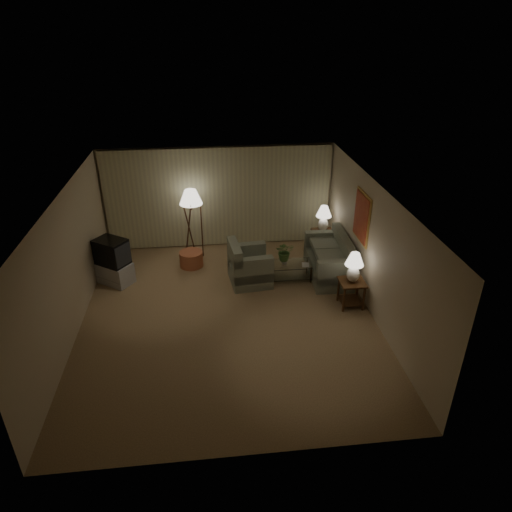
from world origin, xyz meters
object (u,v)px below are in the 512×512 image
(armchair, at_px, (250,267))
(side_table_near, at_px, (351,289))
(ottoman, at_px, (191,259))
(table_lamp_near, at_px, (354,265))
(side_table_far, at_px, (322,237))
(coffee_table, at_px, (291,269))
(vase, at_px, (285,261))
(sofa, at_px, (328,260))
(table_lamp_far, at_px, (324,216))
(crt_tv, at_px, (111,252))
(floor_lamp, at_px, (192,222))
(tv_cabinet, at_px, (115,273))

(armchair, bearing_deg, side_table_near, -127.30)
(side_table_near, distance_m, ottoman, 4.07)
(table_lamp_near, bearing_deg, side_table_far, 90.00)
(coffee_table, height_order, ottoman, coffee_table)
(side_table_far, xyz_separation_m, vase, (-1.24, -1.35, 0.08))
(side_table_far, height_order, vase, side_table_far)
(table_lamp_near, bearing_deg, armchair, 148.83)
(sofa, height_order, vase, sofa)
(side_table_far, distance_m, table_lamp_near, 2.67)
(table_lamp_near, relative_size, table_lamp_far, 0.98)
(table_lamp_far, bearing_deg, sofa, -96.84)
(table_lamp_near, bearing_deg, table_lamp_far, 90.00)
(side_table_near, bearing_deg, coffee_table, 131.01)
(crt_tv, height_order, floor_lamp, floor_lamp)
(armchair, xyz_separation_m, ottoman, (-1.38, 0.93, -0.21))
(sofa, bearing_deg, side_table_far, 175.44)
(table_lamp_near, height_order, floor_lamp, floor_lamp)
(floor_lamp, bearing_deg, side_table_near, -39.79)
(tv_cabinet, bearing_deg, side_table_near, 18.54)
(table_lamp_near, bearing_deg, coffee_table, 131.01)
(sofa, height_order, crt_tv, crt_tv)
(side_table_far, relative_size, tv_cabinet, 0.63)
(floor_lamp, bearing_deg, tv_cabinet, -146.24)
(sofa, xyz_separation_m, tv_cabinet, (-5.05, 0.23, -0.14))
(coffee_table, bearing_deg, floor_lamp, 145.72)
(table_lamp_near, xyz_separation_m, ottoman, (-3.44, 2.18, -0.80))
(sofa, distance_m, armchair, 1.90)
(side_table_near, bearing_deg, floor_lamp, 140.21)
(sofa, distance_m, coffee_table, 0.95)
(table_lamp_far, xyz_separation_m, coffee_table, (-1.09, -1.35, -0.73))
(crt_tv, bearing_deg, vase, 30.69)
(side_table_far, height_order, coffee_table, side_table_far)
(coffee_table, bearing_deg, side_table_far, 51.16)
(side_table_near, distance_m, coffee_table, 1.66)
(coffee_table, xyz_separation_m, crt_tv, (-4.11, 0.33, 0.53))
(crt_tv, relative_size, floor_lamp, 0.48)
(table_lamp_far, height_order, tv_cabinet, table_lamp_far)
(crt_tv, bearing_deg, armchair, 29.31)
(coffee_table, distance_m, ottoman, 2.53)
(sofa, distance_m, crt_tv, 5.07)
(sofa, xyz_separation_m, vase, (-1.09, -0.10, 0.09))
(coffee_table, relative_size, crt_tv, 1.20)
(side_table_far, bearing_deg, side_table_near, -90.00)
(tv_cabinet, bearing_deg, vase, 30.69)
(tv_cabinet, bearing_deg, armchair, 29.31)
(armchair, relative_size, side_table_near, 1.91)
(sofa, distance_m, vase, 1.10)
(table_lamp_far, xyz_separation_m, floor_lamp, (-3.37, 0.20, -0.07))
(vase, bearing_deg, armchair, -179.37)
(tv_cabinet, xyz_separation_m, crt_tv, (0.00, 0.00, 0.55))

